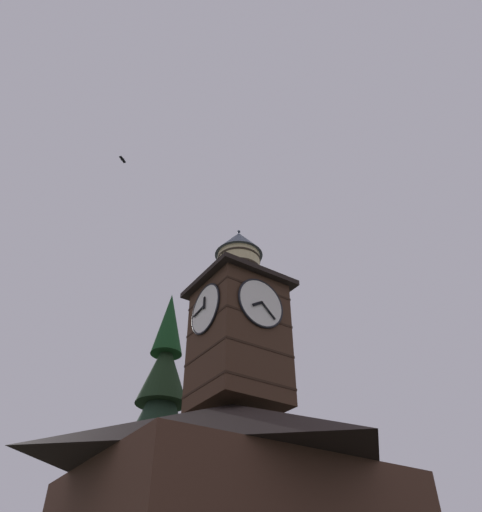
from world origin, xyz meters
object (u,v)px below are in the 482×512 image
Objects in this scene: building_main at (231,511)px; moon at (217,406)px; pine_tree_behind at (154,469)px; flying_bird_high at (123,159)px; clock_tower at (238,324)px.

moon is at bearing -119.60° from building_main.
flying_bird_high is (5.88, 4.42, 15.02)m from pine_tree_behind.
moon is 2.82× the size of flying_bird_high.
building_main is at bearing 60.40° from moon.
moon is at bearing -119.04° from clock_tower.
building_main is 33.39m from moon.
moon reaches higher than clock_tower.
flying_bird_high is at bearing 36.91° from pine_tree_behind.
pine_tree_behind is at bearing 51.84° from moon.
building_main is 7.50× the size of moon.
building_main is at bearing 146.22° from flying_bird_high.
moon is (-14.42, -18.35, 11.17)m from pine_tree_behind.
pine_tree_behind is at bearing -143.09° from flying_bird_high.
pine_tree_behind reaches higher than building_main.
building_main is 7.74m from clock_tower.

